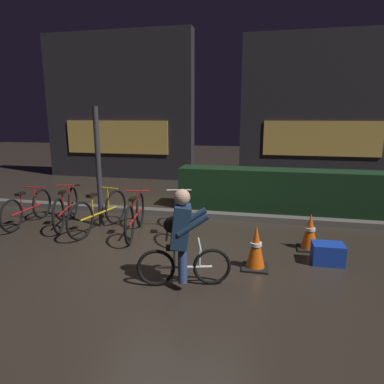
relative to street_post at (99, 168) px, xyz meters
name	(u,v)px	position (x,y,z in m)	size (l,w,h in m)	color
ground_plane	(171,258)	(1.74, -1.20, -1.14)	(40.00, 40.00, 0.00)	#2D261E
sidewalk_curb	(199,214)	(1.74, 1.00, -1.08)	(12.00, 0.24, 0.12)	#56544F
hedge_row	(286,191)	(3.54, 1.90, -0.67)	(4.80, 0.70, 0.94)	black
storefront_left	(118,107)	(-1.93, 5.30, 1.25)	(5.16, 0.54, 4.80)	#262328
storefront_right	(323,109)	(4.73, 6.00, 1.18)	(5.14, 0.54, 4.66)	#262328
street_post	(99,168)	(0.00, 0.00, 0.00)	(0.10, 0.10, 2.27)	#2D2D33
parked_bike_leftmost	(28,209)	(-1.45, -0.23, -0.81)	(0.46, 1.54, 0.71)	black
parked_bike_left_mid	(66,208)	(-0.69, -0.09, -0.79)	(0.56, 1.58, 0.76)	black
parked_bike_center_left	(99,213)	(0.11, -0.29, -0.78)	(0.47, 1.67, 0.78)	black
parked_bike_center_right	(135,216)	(0.83, -0.32, -0.79)	(0.46, 1.63, 0.76)	black
parked_bike_right_mid	(179,216)	(1.60, -0.14, -0.79)	(0.53, 1.63, 0.77)	black
traffic_cone_near	(256,248)	(3.01, -1.30, -0.83)	(0.36, 0.36, 0.63)	black
traffic_cone_far	(310,232)	(3.82, -0.39, -0.85)	(0.36, 0.36, 0.59)	black
blue_crate	(328,254)	(4.02, -0.90, -0.99)	(0.44, 0.32, 0.30)	#193DB7
cyclist	(182,237)	(2.12, -1.98, -0.51)	(1.16, 0.50, 1.25)	black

